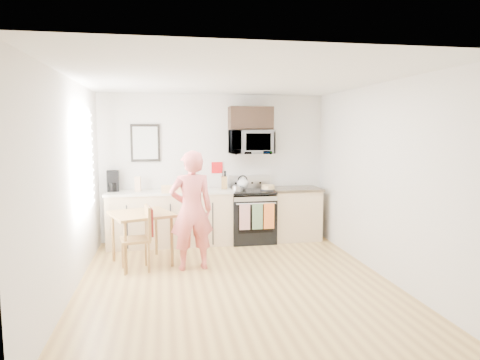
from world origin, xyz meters
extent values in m
plane|color=#A0763E|center=(0.00, 0.00, 0.00)|extent=(4.60, 4.60, 0.00)
cube|color=silver|center=(0.00, 2.30, 1.30)|extent=(4.00, 0.04, 2.60)
cube|color=silver|center=(0.00, -2.30, 1.30)|extent=(4.00, 0.04, 2.60)
cube|color=silver|center=(-2.00, 0.00, 1.30)|extent=(0.04, 4.60, 2.60)
cube|color=silver|center=(2.00, 0.00, 1.30)|extent=(0.04, 4.60, 2.60)
cube|color=silver|center=(0.00, 0.00, 2.60)|extent=(4.00, 4.60, 0.04)
cube|color=white|center=(-1.98, 0.80, 1.55)|extent=(0.02, 1.40, 1.50)
cube|color=white|center=(-1.97, 0.80, 1.55)|extent=(0.01, 1.30, 1.40)
cube|color=tan|center=(-0.80, 2.00, 0.45)|extent=(2.10, 0.60, 0.90)
cube|color=beige|center=(-0.80, 2.00, 0.92)|extent=(2.14, 0.64, 0.04)
cube|color=tan|center=(1.43, 2.00, 0.45)|extent=(0.84, 0.60, 0.90)
cube|color=black|center=(1.43, 2.00, 0.92)|extent=(0.88, 0.64, 0.04)
cube|color=black|center=(0.63, 1.97, 0.39)|extent=(0.76, 0.65, 0.77)
cube|color=black|center=(0.63, 1.66, 0.45)|extent=(0.61, 0.02, 0.45)
cube|color=#B6B6BB|center=(0.63, 1.66, 0.78)|extent=(0.74, 0.02, 0.14)
cylinder|color=#B6B6BB|center=(0.63, 1.61, 0.74)|extent=(0.68, 0.02, 0.02)
cube|color=black|center=(0.63, 1.97, 0.90)|extent=(0.76, 0.65, 0.04)
cube|color=#B6B6BB|center=(0.63, 2.25, 1.04)|extent=(0.76, 0.08, 0.24)
cube|color=beige|center=(0.43, 1.61, 0.52)|extent=(0.18, 0.02, 0.44)
cube|color=#4A6644|center=(0.65, 1.61, 0.52)|extent=(0.18, 0.02, 0.44)
cube|color=#CB4D1E|center=(0.85, 1.61, 0.52)|extent=(0.18, 0.02, 0.44)
imported|color=#B6B6BB|center=(0.63, 2.08, 1.76)|extent=(0.76, 0.51, 0.42)
cube|color=black|center=(0.63, 2.12, 2.18)|extent=(0.76, 0.35, 0.40)
cube|color=black|center=(-1.20, 2.28, 1.75)|extent=(0.50, 0.03, 0.65)
cube|color=beige|center=(-1.20, 2.26, 1.75)|extent=(0.42, 0.01, 0.56)
cube|color=red|center=(0.05, 2.28, 1.30)|extent=(0.20, 0.02, 0.20)
imported|color=#CA3737|center=(-0.52, 0.63, 0.85)|extent=(0.66, 0.47, 1.69)
cube|color=brown|center=(-1.23, 0.99, 0.75)|extent=(0.82, 0.82, 0.04)
cylinder|color=brown|center=(-1.43, 0.56, 0.36)|extent=(0.04, 0.04, 0.73)
cylinder|color=brown|center=(-0.80, 0.79, 0.36)|extent=(0.04, 0.04, 0.73)
cylinder|color=brown|center=(-1.67, 1.19, 0.36)|extent=(0.04, 0.04, 0.73)
cylinder|color=brown|center=(-1.03, 1.43, 0.36)|extent=(0.04, 0.04, 0.73)
cube|color=brown|center=(-1.31, 0.69, 0.44)|extent=(0.44, 0.44, 0.04)
cube|color=brown|center=(-1.13, 0.72, 0.68)|extent=(0.10, 0.39, 0.46)
cube|color=#51100D|center=(-1.11, 0.73, 0.69)|extent=(0.12, 0.35, 0.38)
cylinder|color=brown|center=(-1.44, 0.50, 0.21)|extent=(0.03, 0.03, 0.42)
cylinder|color=brown|center=(-1.12, 0.56, 0.21)|extent=(0.03, 0.03, 0.42)
cylinder|color=brown|center=(-1.50, 0.82, 0.21)|extent=(0.03, 0.03, 0.42)
cylinder|color=brown|center=(-1.18, 0.88, 0.21)|extent=(0.03, 0.03, 0.42)
cube|color=brown|center=(0.15, 2.08, 1.05)|extent=(0.12, 0.15, 0.22)
cylinder|color=red|center=(-0.41, 2.16, 1.02)|extent=(0.13, 0.13, 0.16)
imported|color=silver|center=(-0.69, 2.12, 0.97)|extent=(0.28, 0.28, 0.05)
cube|color=tan|center=(-1.33, 2.03, 1.06)|extent=(0.11, 0.11, 0.25)
cube|color=black|center=(-1.75, 2.16, 1.11)|extent=(0.22, 0.26, 0.35)
cylinder|color=black|center=(-1.75, 2.05, 1.03)|extent=(0.13, 0.13, 0.13)
cube|color=tan|center=(-0.77, 1.78, 1.00)|extent=(0.33, 0.16, 0.12)
cylinder|color=black|center=(0.90, 1.91, 0.93)|extent=(0.27, 0.27, 0.01)
cylinder|color=tan|center=(0.90, 1.91, 0.98)|extent=(0.22, 0.22, 0.07)
sphere|color=silver|center=(0.48, 2.05, 1.03)|extent=(0.20, 0.20, 0.20)
cone|color=silver|center=(0.48, 2.05, 1.13)|extent=(0.06, 0.06, 0.06)
torus|color=black|center=(0.48, 2.05, 1.09)|extent=(0.18, 0.02, 0.18)
cylinder|color=#B6B6BB|center=(0.35, 1.87, 0.97)|extent=(0.19, 0.19, 0.09)
cylinder|color=black|center=(0.40, 1.73, 1.01)|extent=(0.07, 0.17, 0.02)
camera|label=1|loc=(-0.89, -5.32, 1.97)|focal=32.00mm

